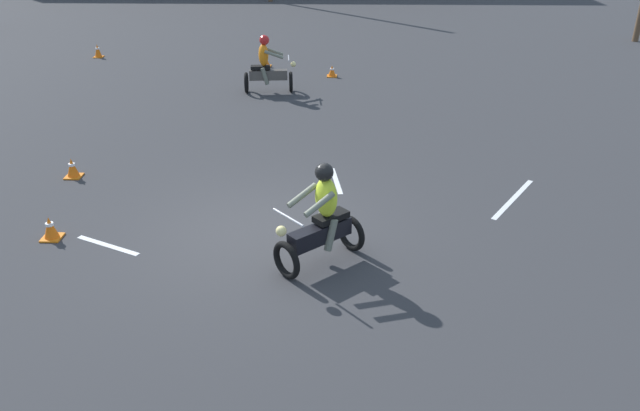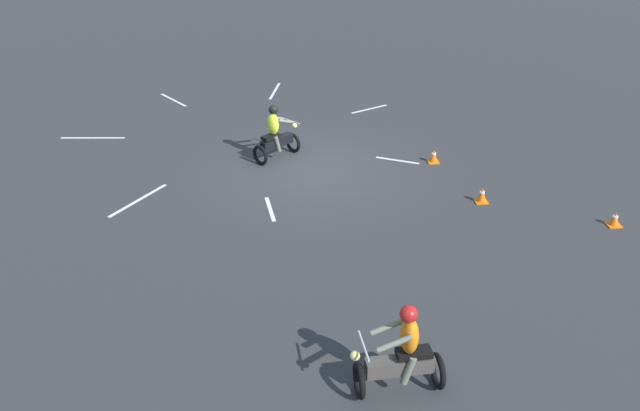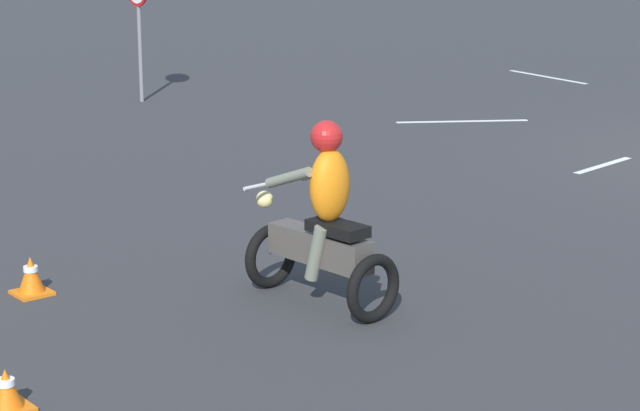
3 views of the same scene
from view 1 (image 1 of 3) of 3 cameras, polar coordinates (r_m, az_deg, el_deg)
ground_plane at (r=10.71m, az=-5.34°, el=-2.43°), size 120.00×120.00×0.00m
motorcycle_rider_foreground at (r=9.45m, az=0.16°, el=-1.43°), size 1.45×1.38×1.66m
motorcycle_rider_background at (r=18.52m, az=-4.87°, el=12.43°), size 1.54×0.76×1.66m
traffic_cone_near_left at (r=21.75m, az=-4.93°, el=12.94°), size 0.32×0.32×0.31m
traffic_cone_near_right at (r=11.31m, az=-23.44°, el=-1.93°), size 0.32×0.32×0.40m
traffic_cone_mid_center at (r=13.66m, az=-21.70°, el=3.19°), size 0.32×0.32×0.41m
traffic_cone_far_right at (r=24.32m, az=-19.65°, el=13.17°), size 0.32×0.32×0.47m
traffic_cone_far_center at (r=20.37m, az=1.10°, el=12.18°), size 0.32×0.32×0.35m
lane_stripe_ne at (r=12.38m, az=17.26°, el=0.60°), size 1.21×1.79×0.01m
lane_stripe_n at (r=12.60m, az=1.49°, el=2.29°), size 0.28×1.29×0.01m
lane_stripe_nw at (r=10.83m, az=-18.83°, el=-3.47°), size 1.21×0.65×0.01m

